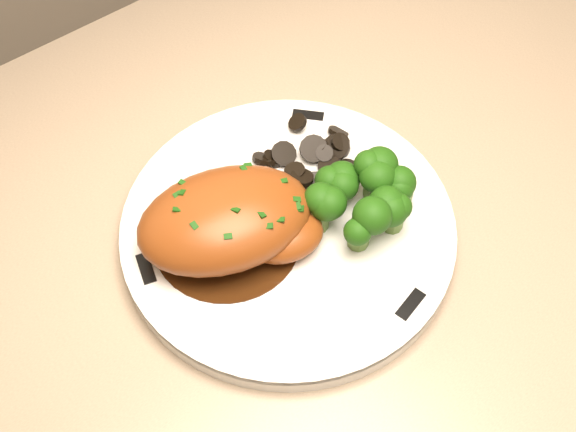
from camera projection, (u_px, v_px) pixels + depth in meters
counter at (315, 390)px, 0.95m from camera, size 2.03×0.67×1.00m
plate at (288, 230)px, 0.56m from camera, size 0.29×0.29×0.02m
rim_accent_0 at (308, 115)px, 0.62m from camera, size 0.03×0.03×0.00m
rim_accent_1 at (146, 269)px, 0.53m from camera, size 0.02×0.03×0.00m
rim_accent_2 at (411, 305)px, 0.51m from camera, size 0.03×0.02×0.00m
gravy_pool at (227, 238)px, 0.54m from camera, size 0.11×0.11×0.00m
chicken_breast at (232, 221)px, 0.52m from camera, size 0.15×0.13×0.05m
mushroom_pile at (300, 159)px, 0.58m from camera, size 0.09×0.07×0.02m
broccoli_florets at (365, 199)px, 0.54m from camera, size 0.09×0.07×0.04m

